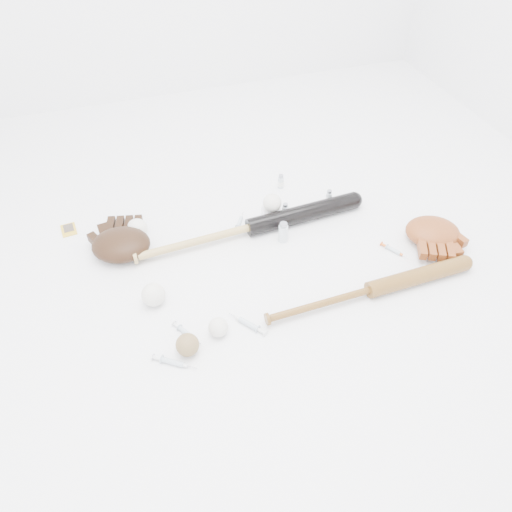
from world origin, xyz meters
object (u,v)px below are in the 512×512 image
object	(u,v)px
bat_dark	(251,227)
glove_dark	(121,244)
bat_wood	(371,290)
pedestal	(272,214)

from	to	relation	value
bat_dark	glove_dark	distance (m)	0.50
glove_dark	bat_wood	bearing A→B (deg)	-17.76
glove_dark	pedestal	distance (m)	0.62
bat_dark	pedestal	xyz separation A→B (m)	(0.11, 0.07, -0.02)
bat_wood	glove_dark	distance (m)	0.94
bat_dark	bat_wood	distance (m)	0.54
bat_dark	pedestal	world-z (taller)	bat_dark
bat_dark	glove_dark	world-z (taller)	glove_dark
bat_wood	pedestal	bearing A→B (deg)	108.50
bat_wood	glove_dark	world-z (taller)	glove_dark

